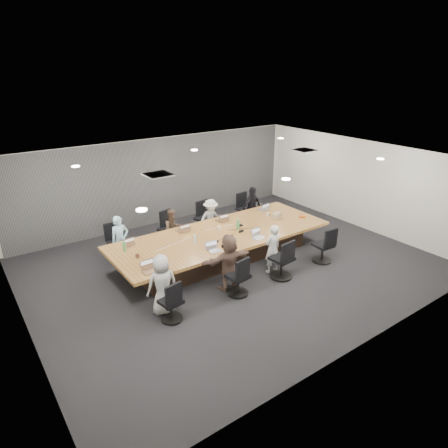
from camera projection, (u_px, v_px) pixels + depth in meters
floor at (233, 265)px, 10.57m from camera, size 10.00×8.00×0.00m
ceiling at (234, 161)px, 9.52m from camera, size 10.00×8.00×0.00m
wall_back at (161, 181)px, 13.07m from camera, size 10.00×0.00×2.80m
wall_front at (368, 282)px, 7.02m from camera, size 10.00×0.00×2.80m
wall_left at (16, 272)px, 7.36m from camera, size 0.00×8.00×2.80m
wall_right at (359, 184)px, 12.73m from camera, size 0.00×8.00×2.80m
curtain at (162, 181)px, 13.01m from camera, size 9.80×0.04×2.80m
conference_table at (222, 245)px, 10.80m from camera, size 6.00×2.20×0.74m
chair_0 at (116, 246)px, 10.85m from camera, size 0.54×0.54×0.73m
chair_1 at (168, 232)px, 11.69m from camera, size 0.64×0.64×0.77m
chair_2 at (205, 221)px, 12.36m from camera, size 0.68×0.68×0.86m
chair_3 at (245, 212)px, 13.22m from camera, size 0.59×0.59×0.80m
chair_4 at (171, 305)px, 8.20m from camera, size 0.56×0.56×0.72m
chair_5 at (238, 279)px, 9.12m from camera, size 0.60×0.60×0.78m
chair_6 at (282, 262)px, 9.83m from camera, size 0.64×0.64×0.87m
chair_7 at (323, 248)px, 10.64m from camera, size 0.57×0.57×0.80m
person_0 at (120, 240)px, 10.48m from camera, size 0.49×0.33×1.32m
laptop_0 at (128, 244)px, 10.03m from camera, size 0.31×0.23×0.02m
person_1 at (173, 229)px, 11.35m from camera, size 0.60×0.48×1.19m
laptop_1 at (183, 230)px, 10.87m from camera, size 0.34×0.24×0.02m
person_2 at (211, 219)px, 12.03m from camera, size 0.80×0.47×1.23m
laptop_2 at (221, 220)px, 11.56m from camera, size 0.31×0.21×0.02m
person_3 at (252, 207)px, 12.86m from camera, size 0.83×0.45×1.34m
laptop_3 at (263, 209)px, 12.41m from camera, size 0.37×0.28×0.02m
person_4 at (162, 284)px, 8.35m from camera, size 0.71×0.50×1.35m
laptop_4 at (150, 271)px, 8.74m from camera, size 0.36×0.26×0.02m
person_5 at (229, 262)px, 9.27m from camera, size 1.30×0.50×1.37m
laptop_5 at (216, 251)px, 9.66m from camera, size 0.34×0.25×0.02m
person_6 at (272, 249)px, 10.01m from camera, size 0.48×0.32×1.29m
laptop_6 at (259, 238)px, 10.39m from camera, size 0.35×0.27×0.02m
bottle_green_left at (124, 246)px, 9.61m from camera, size 0.08×0.08×0.26m
bottle_green_right at (238, 224)px, 10.91m from camera, size 0.08×0.08×0.28m
bottle_clear at (195, 239)px, 10.05m from camera, size 0.09×0.09×0.23m
cup_white_far at (219, 228)px, 10.92m from camera, size 0.09×0.09×0.10m
cup_white_near at (268, 214)px, 11.92m from camera, size 0.08×0.08×0.09m
mug_brown at (137, 255)px, 9.34m from camera, size 0.11×0.11×0.11m
mic_left at (215, 242)px, 10.15m from camera, size 0.18×0.14×0.03m
mic_right at (239, 225)px, 11.17m from camera, size 0.16×0.11×0.03m
stapler at (241, 231)px, 10.75m from camera, size 0.15×0.05×0.06m
canvas_bag at (277, 216)px, 11.71m from camera, size 0.33×0.25×0.16m
snack_packet at (302, 216)px, 11.80m from camera, size 0.23×0.21×0.04m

